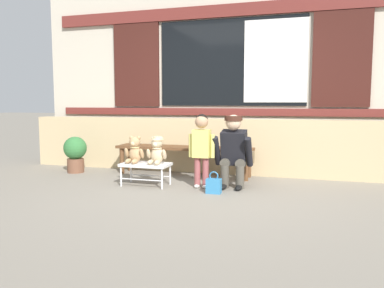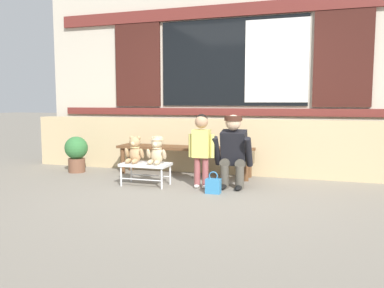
{
  "view_description": "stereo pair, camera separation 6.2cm",
  "coord_description": "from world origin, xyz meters",
  "px_view_note": "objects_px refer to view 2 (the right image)",
  "views": [
    {
      "loc": [
        1.28,
        -4.48,
        1.11
      ],
      "look_at": [
        -0.25,
        0.47,
        0.55
      ],
      "focal_mm": 36.34,
      "sensor_mm": 36.0,
      "label": 1
    },
    {
      "loc": [
        1.34,
        -4.46,
        1.11
      ],
      "look_at": [
        -0.25,
        0.47,
        0.55
      ],
      "focal_mm": 36.34,
      "sensor_mm": 36.0,
      "label": 2
    }
  ],
  "objects_px": {
    "teddy_bear_with_hat": "(157,151)",
    "adult_crouching": "(234,151)",
    "potted_plant": "(76,152)",
    "wooden_bench_long": "(184,151)",
    "handbag_on_ground": "(213,186)",
    "small_display_bench": "(146,166)",
    "child_standing": "(201,143)",
    "teddy_bear_plain": "(135,150)"
  },
  "relations": [
    {
      "from": "small_display_bench",
      "to": "handbag_on_ground",
      "type": "distance_m",
      "value": 1.01
    },
    {
      "from": "teddy_bear_plain",
      "to": "child_standing",
      "type": "height_order",
      "value": "child_standing"
    },
    {
      "from": "handbag_on_ground",
      "to": "teddy_bear_with_hat",
      "type": "bearing_deg",
      "value": 167.93
    },
    {
      "from": "teddy_bear_plain",
      "to": "adult_crouching",
      "type": "bearing_deg",
      "value": 10.67
    },
    {
      "from": "teddy_bear_with_hat",
      "to": "potted_plant",
      "type": "relative_size",
      "value": 0.64
    },
    {
      "from": "teddy_bear_with_hat",
      "to": "child_standing",
      "type": "distance_m",
      "value": 0.61
    },
    {
      "from": "teddy_bear_with_hat",
      "to": "adult_crouching",
      "type": "xyz_separation_m",
      "value": [
        0.99,
        0.25,
        0.01
      ]
    },
    {
      "from": "teddy_bear_with_hat",
      "to": "small_display_bench",
      "type": "bearing_deg",
      "value": -179.23
    },
    {
      "from": "teddy_bear_plain",
      "to": "adult_crouching",
      "type": "relative_size",
      "value": 0.38
    },
    {
      "from": "handbag_on_ground",
      "to": "wooden_bench_long",
      "type": "bearing_deg",
      "value": 125.51
    },
    {
      "from": "wooden_bench_long",
      "to": "teddy_bear_with_hat",
      "type": "distance_m",
      "value": 0.85
    },
    {
      "from": "wooden_bench_long",
      "to": "handbag_on_ground",
      "type": "xyz_separation_m",
      "value": [
        0.72,
        -1.01,
        -0.28
      ]
    },
    {
      "from": "teddy_bear_plain",
      "to": "handbag_on_ground",
      "type": "height_order",
      "value": "teddy_bear_plain"
    },
    {
      "from": "small_display_bench",
      "to": "handbag_on_ground",
      "type": "xyz_separation_m",
      "value": [
        0.98,
        -0.17,
        -0.17
      ]
    },
    {
      "from": "child_standing",
      "to": "small_display_bench",
      "type": "bearing_deg",
      "value": -174.01
    },
    {
      "from": "small_display_bench",
      "to": "teddy_bear_with_hat",
      "type": "distance_m",
      "value": 0.26
    },
    {
      "from": "teddy_bear_with_hat",
      "to": "adult_crouching",
      "type": "distance_m",
      "value": 1.02
    },
    {
      "from": "wooden_bench_long",
      "to": "handbag_on_ground",
      "type": "distance_m",
      "value": 1.27
    },
    {
      "from": "teddy_bear_plain",
      "to": "child_standing",
      "type": "bearing_deg",
      "value": 4.86
    },
    {
      "from": "wooden_bench_long",
      "to": "teddy_bear_with_hat",
      "type": "xyz_separation_m",
      "value": [
        -0.1,
        -0.83,
        0.1
      ]
    },
    {
      "from": "adult_crouching",
      "to": "potted_plant",
      "type": "height_order",
      "value": "adult_crouching"
    },
    {
      "from": "teddy_bear_with_hat",
      "to": "child_standing",
      "type": "xyz_separation_m",
      "value": [
        0.59,
        0.08,
        0.12
      ]
    },
    {
      "from": "adult_crouching",
      "to": "small_display_bench",
      "type": "bearing_deg",
      "value": -167.81
    },
    {
      "from": "adult_crouching",
      "to": "handbag_on_ground",
      "type": "height_order",
      "value": "adult_crouching"
    },
    {
      "from": "small_display_bench",
      "to": "wooden_bench_long",
      "type": "bearing_deg",
      "value": 72.81
    },
    {
      "from": "teddy_bear_plain",
      "to": "teddy_bear_with_hat",
      "type": "bearing_deg",
      "value": 0.13
    },
    {
      "from": "teddy_bear_with_hat",
      "to": "potted_plant",
      "type": "distance_m",
      "value": 1.72
    },
    {
      "from": "wooden_bench_long",
      "to": "teddy_bear_with_hat",
      "type": "height_order",
      "value": "teddy_bear_with_hat"
    },
    {
      "from": "teddy_bear_with_hat",
      "to": "child_standing",
      "type": "height_order",
      "value": "child_standing"
    },
    {
      "from": "teddy_bear_plain",
      "to": "wooden_bench_long",
      "type": "bearing_deg",
      "value": 63.36
    },
    {
      "from": "small_display_bench",
      "to": "teddy_bear_with_hat",
      "type": "relative_size",
      "value": 1.76
    },
    {
      "from": "adult_crouching",
      "to": "teddy_bear_with_hat",
      "type": "bearing_deg",
      "value": -166.03
    },
    {
      "from": "teddy_bear_plain",
      "to": "adult_crouching",
      "type": "xyz_separation_m",
      "value": [
        1.31,
        0.25,
        0.02
      ]
    },
    {
      "from": "child_standing",
      "to": "adult_crouching",
      "type": "xyz_separation_m",
      "value": [
        0.4,
        0.17,
        -0.11
      ]
    },
    {
      "from": "small_display_bench",
      "to": "potted_plant",
      "type": "xyz_separation_m",
      "value": [
        -1.46,
        0.56,
        0.06
      ]
    },
    {
      "from": "wooden_bench_long",
      "to": "handbag_on_ground",
      "type": "bearing_deg",
      "value": -54.49
    },
    {
      "from": "teddy_bear_with_hat",
      "to": "handbag_on_ground",
      "type": "distance_m",
      "value": 0.92
    },
    {
      "from": "wooden_bench_long",
      "to": "child_standing",
      "type": "relative_size",
      "value": 2.19
    },
    {
      "from": "wooden_bench_long",
      "to": "adult_crouching",
      "type": "height_order",
      "value": "adult_crouching"
    },
    {
      "from": "wooden_bench_long",
      "to": "teddy_bear_plain",
      "type": "height_order",
      "value": "teddy_bear_plain"
    },
    {
      "from": "wooden_bench_long",
      "to": "small_display_bench",
      "type": "relative_size",
      "value": 3.28
    },
    {
      "from": "teddy_bear_with_hat",
      "to": "potted_plant",
      "type": "bearing_deg",
      "value": 160.86
    }
  ]
}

